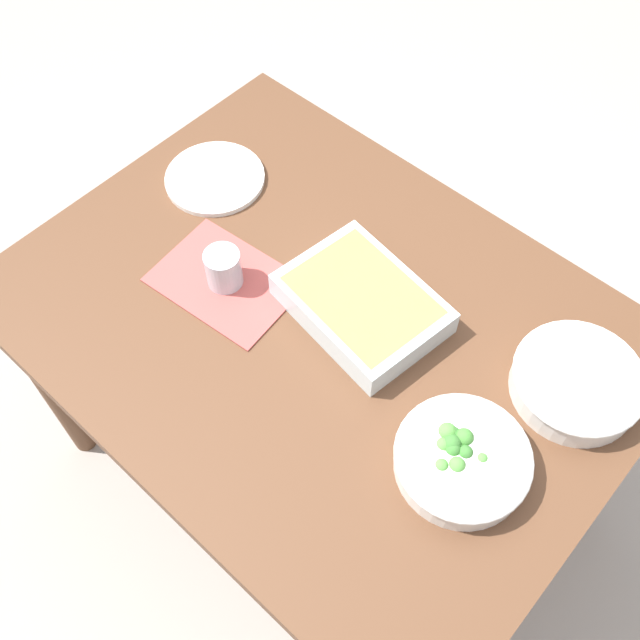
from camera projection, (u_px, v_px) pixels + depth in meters
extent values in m
plane|color=#9E9389|center=(320.00, 466.00, 2.05)|extent=(6.00, 6.00, 0.00)
cube|color=brown|center=(320.00, 326.00, 1.45)|extent=(1.20, 0.90, 0.04)
cylinder|color=brown|center=(49.00, 383.00, 1.80)|extent=(0.06, 0.06, 0.70)
cylinder|color=brown|center=(272.00, 205.00, 2.11)|extent=(0.06, 0.06, 0.70)
cylinder|color=brown|center=(604.00, 438.00, 1.72)|extent=(0.06, 0.06, 0.70)
cube|color=#B24C47|center=(226.00, 281.00, 1.48)|extent=(0.30, 0.23, 0.00)
cylinder|color=silver|center=(576.00, 383.00, 1.32)|extent=(0.23, 0.23, 0.05)
torus|color=silver|center=(580.00, 377.00, 1.30)|extent=(0.24, 0.24, 0.01)
cylinder|color=#B2844C|center=(577.00, 382.00, 1.32)|extent=(0.19, 0.19, 0.03)
sphere|color=silver|center=(603.00, 363.00, 1.32)|extent=(0.02, 0.02, 0.02)
sphere|color=#C66633|center=(577.00, 374.00, 1.31)|extent=(0.01, 0.01, 0.01)
sphere|color=silver|center=(576.00, 367.00, 1.32)|extent=(0.02, 0.02, 0.02)
cylinder|color=silver|center=(461.00, 461.00, 1.24)|extent=(0.23, 0.23, 0.05)
torus|color=silver|center=(464.00, 456.00, 1.23)|extent=(0.23, 0.23, 0.01)
cylinder|color=#8CB272|center=(462.00, 460.00, 1.24)|extent=(0.19, 0.19, 0.02)
sphere|color=#569E42|center=(447.00, 432.00, 1.25)|extent=(0.03, 0.03, 0.03)
sphere|color=#569E42|center=(482.00, 459.00, 1.22)|extent=(0.02, 0.02, 0.02)
sphere|color=#569E42|center=(443.00, 445.00, 1.24)|extent=(0.03, 0.03, 0.03)
sphere|color=#3D7A33|center=(465.00, 453.00, 1.23)|extent=(0.03, 0.03, 0.03)
sphere|color=#478C38|center=(464.00, 438.00, 1.24)|extent=(0.03, 0.03, 0.03)
sphere|color=#3D7A33|center=(452.00, 444.00, 1.24)|extent=(0.03, 0.03, 0.03)
sphere|color=#3D7A33|center=(453.00, 449.00, 1.23)|extent=(0.03, 0.03, 0.03)
sphere|color=#569E42|center=(457.00, 465.00, 1.22)|extent=(0.03, 0.03, 0.03)
sphere|color=#3D7A33|center=(463.00, 436.00, 1.25)|extent=(0.02, 0.02, 0.02)
sphere|color=#3D7A33|center=(453.00, 434.00, 1.25)|extent=(0.02, 0.02, 0.02)
sphere|color=#569E42|center=(441.00, 466.00, 1.22)|extent=(0.02, 0.02, 0.02)
cube|color=silver|center=(362.00, 304.00, 1.41)|extent=(0.33, 0.26, 0.06)
cube|color=#DBAD56|center=(362.00, 300.00, 1.40)|extent=(0.29, 0.23, 0.04)
cylinder|color=#B2BCC6|center=(224.00, 269.00, 1.44)|extent=(0.07, 0.07, 0.08)
cylinder|color=black|center=(224.00, 273.00, 1.45)|extent=(0.06, 0.06, 0.05)
cylinder|color=silver|center=(215.00, 178.00, 1.63)|extent=(0.22, 0.22, 0.01)
cube|color=silver|center=(572.00, 389.00, 1.34)|extent=(0.14, 0.04, 0.01)
ellipsoid|color=silver|center=(528.00, 369.00, 1.36)|extent=(0.04, 0.03, 0.01)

